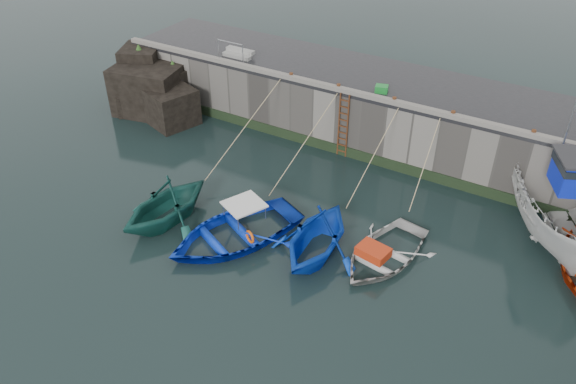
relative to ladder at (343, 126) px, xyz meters
The scene contains 23 objects.
ground 10.24m from the ladder, 78.60° to the right, with size 120.00×120.00×0.00m, color black.
quay_back 3.27m from the ladder, 52.28° to the left, with size 30.00×5.00×3.00m, color slate.
road_back 3.59m from the ladder, 52.28° to the left, with size 30.00×5.00×0.16m, color black.
kerb_back 2.62m from the ladder, ahead, with size 30.00×0.30×0.20m, color slate.
algae_back 2.41m from the ladder, ahead, with size 30.00×0.08×0.50m, color black.
rock_outcrop 10.95m from the ladder, behind, with size 5.85×4.24×3.41m.
ladder is the anchor object (origin of this frame).
boat_near_white 9.15m from the ladder, 114.77° to the right, with size 3.66×4.24×2.23m, color #165047.
boat_near_white_rope 4.96m from the ladder, 143.46° to the right, with size 0.04×6.32×3.10m, color tan, non-canonical shape.
boat_near_blue 7.94m from the ladder, 95.77° to the right, with size 3.95×5.53×1.15m, color #0D34CC.
boat_near_blue_rope 3.13m from the ladder, 106.87° to the right, with size 0.04×5.93×3.10m, color tan, non-canonical shape.
boat_near_blacktrim 7.45m from the ladder, 71.11° to the right, with size 3.68×4.26×2.25m, color blue.
boat_near_blacktrim_rope 3.56m from the ladder, 42.38° to the right, with size 0.04×5.17×3.10m, color tan, non-canonical shape.
boat_near_navy 7.58m from the ladder, 51.49° to the right, with size 3.16×4.42×0.92m, color silver.
boat_near_navy_rope 5.14m from the ladder, 19.20° to the right, with size 0.04×4.27×3.10m, color tan, non-canonical shape.
boat_far_white 9.73m from the ladder, ahead, with size 5.68×7.98×5.89m.
fish_crate 2.42m from the ladder, 40.65° to the left, with size 0.56×0.44×0.32m, color #167D2A.
railing 7.10m from the ladder, 168.83° to the left, with size 1.60×1.05×1.00m.
bollard_a 3.47m from the ladder, behind, with size 0.18×0.18×0.28m, color #3F1E0F.
bollard_b 1.81m from the ladder, 146.14° to the left, with size 0.18×0.18×0.28m, color #3F1E0F.
bollard_c 2.81m from the ladder, ahead, with size 0.18×0.18×0.28m, color #3F1E0F.
bollard_d 5.11m from the ladder, ahead, with size 0.18×0.18×0.28m, color #3F1E0F.
bollard_e 8.19m from the ladder, ahead, with size 0.18×0.18×0.28m, color #3F1E0F.
Camera 1 is at (7.63, -11.26, 13.91)m, focal length 35.00 mm.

